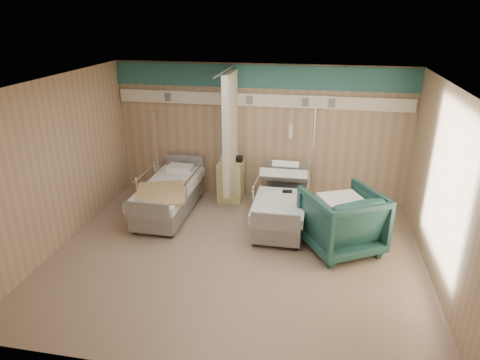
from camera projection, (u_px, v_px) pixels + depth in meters
The scene contains 13 objects.
ground at pixel (236, 256), 7.01m from camera, with size 6.00×5.00×0.00m, color gray.
room_walls at pixel (237, 143), 6.55m from camera, with size 6.04×5.04×2.82m.
bed_right at pixel (281, 208), 7.97m from camera, with size 1.00×2.16×0.63m, color white, non-canonical shape.
bed_left at pixel (169, 199), 8.36m from camera, with size 1.00×2.16×0.63m, color white, non-canonical shape.
bedside_cabinet at pixel (231, 181), 8.95m from camera, with size 0.50×0.48×0.85m, color #D6D385.
visitor_armchair at pixel (342, 221), 7.05m from camera, with size 1.13×1.16×1.06m, color #1D4944.
waffle_blanket at pixel (343, 189), 6.83m from camera, with size 0.65×0.58×0.07m, color white.
iv_stand_right at pixel (310, 189), 8.56m from camera, with size 0.37×0.37×2.08m.
iv_stand_left at pixel (159, 180), 9.09m from camera, with size 0.34×0.34×1.88m.
call_remote at pixel (287, 191), 7.87m from camera, with size 0.18×0.08×0.04m, color black.
tan_blanket at pixel (160, 193), 7.81m from camera, with size 0.86×1.08×0.04m, color tan.
toiletry_bag at pixel (237, 159), 8.80m from camera, with size 0.21×0.14×0.12m, color black.
white_cup at pixel (222, 158), 8.79m from camera, with size 0.09×0.09×0.13m, color white.
Camera 1 is at (1.19, -5.92, 3.77)m, focal length 32.00 mm.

